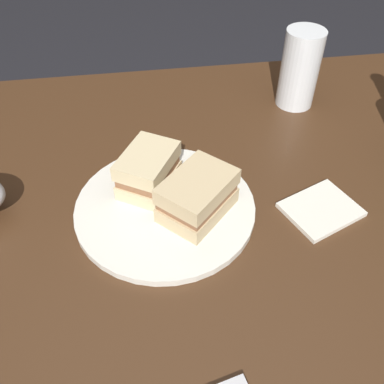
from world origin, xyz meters
The scene contains 11 objects.
ground_plane centered at (0.00, 0.00, 0.00)m, with size 6.00×6.00×0.00m, color black.
dining_table centered at (0.00, 0.00, 0.36)m, with size 1.21×0.88×0.71m, color #422816.
plate centered at (-0.09, -0.01, 0.72)m, with size 0.28×0.28×0.01m, color silver.
sandwich_half_left centered at (-0.04, -0.03, 0.76)m, with size 0.14×0.14×0.07m.
sandwich_half_right centered at (-0.11, 0.04, 0.76)m, with size 0.11×0.12×0.07m.
potato_wedge_front centered at (-0.09, 0.05, 0.73)m, with size 0.04×0.02×0.02m, color #B77F33.
potato_wedge_middle centered at (-0.06, 0.01, 0.73)m, with size 0.05×0.02×0.02m, color #B77F33.
potato_wedge_back centered at (-0.05, 0.05, 0.73)m, with size 0.06×0.02×0.02m, color #AD702D.
potato_wedge_left_edge centered at (-0.04, -0.01, 0.73)m, with size 0.05×0.02×0.02m, color #AD702D.
pint_glass centered at (0.21, 0.26, 0.78)m, with size 0.08×0.08×0.16m.
napkin centered at (0.16, -0.05, 0.72)m, with size 0.11×0.09×0.01m, color silver.
Camera 1 is at (-0.11, -0.47, 1.21)m, focal length 39.83 mm.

